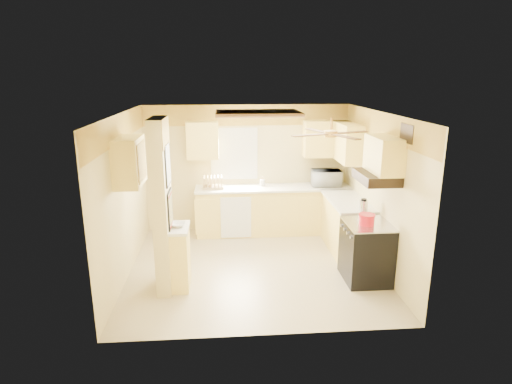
{
  "coord_description": "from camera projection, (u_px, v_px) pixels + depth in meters",
  "views": [
    {
      "loc": [
        -0.48,
        -6.42,
        3.06
      ],
      "look_at": [
        0.06,
        0.35,
        1.19
      ],
      "focal_mm": 30.0,
      "sensor_mm": 36.0,
      "label": 1
    }
  ],
  "objects": [
    {
      "name": "dishwasher_panel",
      "position": [
        236.0,
        218.0,
        8.13
      ],
      "size": [
        0.58,
        0.02,
        0.8
      ],
      "primitive_type": "cube",
      "color": "white",
      "rests_on": "lower_cabinets_back"
    },
    {
      "name": "vent_grate",
      "position": [
        407.0,
        133.0,
        5.7
      ],
      "size": [
        0.02,
        0.4,
        0.25
      ],
      "primitive_type": "cube",
      "color": "black",
      "rests_on": "wall_right"
    },
    {
      "name": "upper_cab_right",
      "position": [
        348.0,
        142.0,
        7.87
      ],
      "size": [
        0.35,
        1.0,
        0.7
      ],
      "primitive_type": "cube",
      "color": "#FFDB6B",
      "rests_on": "wall_right"
    },
    {
      "name": "poster_menu",
      "position": [
        168.0,
        165.0,
        5.91
      ],
      "size": [
        0.02,
        0.42,
        0.57
      ],
      "color": "black",
      "rests_on": "partition_column"
    },
    {
      "name": "countertop_right",
      "position": [
        348.0,
        201.0,
        7.48
      ],
      "size": [
        0.64,
        1.44,
        0.04
      ],
      "primitive_type": "cube",
      "color": "white",
      "rests_on": "lower_cabinets_right"
    },
    {
      "name": "partition_ledge",
      "position": [
        180.0,
        258.0,
        6.29
      ],
      "size": [
        0.25,
        0.55,
        0.9
      ],
      "primitive_type": "cube",
      "color": "#FFDB6B",
      "rests_on": "floor"
    },
    {
      "name": "countertop_back",
      "position": [
        273.0,
        188.0,
        8.34
      ],
      "size": [
        3.04,
        0.64,
        0.04
      ],
      "primitive_type": "cube",
      "color": "white",
      "rests_on": "lower_cabinets_back"
    },
    {
      "name": "wall_front",
      "position": [
        267.0,
        239.0,
        4.86
      ],
      "size": [
        4.0,
        0.0,
        4.0
      ],
      "primitive_type": "plane",
      "rotation": [
        -1.57,
        0.0,
        0.0
      ],
      "color": "#DAC685",
      "rests_on": "floor"
    },
    {
      "name": "poster_nashville",
      "position": [
        170.0,
        210.0,
        6.08
      ],
      "size": [
        0.02,
        0.42,
        0.57
      ],
      "color": "black",
      "rests_on": "partition_column"
    },
    {
      "name": "floor",
      "position": [
        254.0,
        267.0,
        7.02
      ],
      "size": [
        4.0,
        4.0,
        0.0
      ],
      "primitive_type": "plane",
      "color": "tan",
      "rests_on": "ground"
    },
    {
      "name": "stove",
      "position": [
        366.0,
        251.0,
        6.5
      ],
      "size": [
        0.68,
        0.77,
        0.92
      ],
      "color": "black",
      "rests_on": "floor"
    },
    {
      "name": "wall_back",
      "position": [
        247.0,
        168.0,
        8.51
      ],
      "size": [
        4.0,
        0.0,
        4.0
      ],
      "primitive_type": "plane",
      "rotation": [
        1.57,
        0.0,
        0.0
      ],
      "color": "#DAC685",
      "rests_on": "floor"
    },
    {
      "name": "upper_cab_back_right",
      "position": [
        327.0,
        139.0,
        8.31
      ],
      "size": [
        0.9,
        0.35,
        0.7
      ],
      "primitive_type": "cube",
      "color": "#FFDB6B",
      "rests_on": "wall_back"
    },
    {
      "name": "wall_left",
      "position": [
        124.0,
        197.0,
        6.54
      ],
      "size": [
        0.0,
        3.8,
        3.8
      ],
      "primitive_type": "plane",
      "rotation": [
        1.57,
        0.0,
        1.57
      ],
      "color": "#DAC685",
      "rests_on": "floor"
    },
    {
      "name": "upper_cab_left_wall",
      "position": [
        129.0,
        161.0,
        6.15
      ],
      "size": [
        0.35,
        0.75,
        0.7
      ],
      "primitive_type": "cube",
      "color": "#FFDB6B",
      "rests_on": "wall_left"
    },
    {
      "name": "lower_cabinets_right",
      "position": [
        347.0,
        226.0,
        7.61
      ],
      "size": [
        0.6,
        1.4,
        0.9
      ],
      "primitive_type": "cube",
      "color": "#FFDB6B",
      "rests_on": "floor"
    },
    {
      "name": "upper_cab_over_stove",
      "position": [
        384.0,
        155.0,
        6.11
      ],
      "size": [
        0.35,
        0.76,
        0.52
      ],
      "primitive_type": "cube",
      "color": "#FFDB6B",
      "rests_on": "wall_right"
    },
    {
      "name": "window",
      "position": [
        234.0,
        154.0,
        8.4
      ],
      "size": [
        0.92,
        0.02,
        1.02
      ],
      "color": "white",
      "rests_on": "wall_back"
    },
    {
      "name": "kettle",
      "position": [
        364.0,
        205.0,
        6.83
      ],
      "size": [
        0.14,
        0.14,
        0.21
      ],
      "color": "silver",
      "rests_on": "countertop_right"
    },
    {
      "name": "wall_right",
      "position": [
        378.0,
        191.0,
        6.84
      ],
      "size": [
        0.0,
        3.8,
        3.8
      ],
      "primitive_type": "plane",
      "rotation": [
        1.57,
        0.0,
        -1.57
      ],
      "color": "#DAC685",
      "rests_on": "floor"
    },
    {
      "name": "wallpaper_border",
      "position": [
        247.0,
        115.0,
        8.22
      ],
      "size": [
        4.0,
        0.02,
        0.4
      ],
      "primitive_type": "cube",
      "color": "#FFDD4B",
      "rests_on": "wall_back"
    },
    {
      "name": "utensil_crock",
      "position": [
        262.0,
        183.0,
        8.4
      ],
      "size": [
        0.1,
        0.1,
        0.2
      ],
      "color": "white",
      "rests_on": "countertop_back"
    },
    {
      "name": "ceiling_light_panel",
      "position": [
        258.0,
        113.0,
        6.86
      ],
      "size": [
        1.35,
        0.95,
        0.06
      ],
      "color": "brown",
      "rests_on": "ceiling"
    },
    {
      "name": "range_hood",
      "position": [
        376.0,
        177.0,
        6.2
      ],
      "size": [
        0.5,
        0.76,
        0.14
      ],
      "primitive_type": "cube",
      "color": "black",
      "rests_on": "upper_cab_over_stove"
    },
    {
      "name": "partition_column",
      "position": [
        162.0,
        207.0,
        6.06
      ],
      "size": [
        0.2,
        0.7,
        2.5
      ],
      "primitive_type": "cube",
      "color": "#DAC685",
      "rests_on": "floor"
    },
    {
      "name": "dish_rack",
      "position": [
        213.0,
        184.0,
        8.23
      ],
      "size": [
        0.41,
        0.31,
        0.23
      ],
      "color": "tan",
      "rests_on": "countertop_back"
    },
    {
      "name": "microwave",
      "position": [
        326.0,
        178.0,
        8.39
      ],
      "size": [
        0.58,
        0.41,
        0.31
      ],
      "primitive_type": "imported",
      "rotation": [
        0.0,
        0.0,
        3.09
      ],
      "color": "white",
      "rests_on": "countertop_back"
    },
    {
      "name": "upper_cab_back_left",
      "position": [
        203.0,
        140.0,
        8.12
      ],
      "size": [
        0.6,
        0.35,
        0.7
      ],
      "primitive_type": "cube",
      "color": "#FFDB6B",
      "rests_on": "wall_back"
    },
    {
      "name": "dutch_oven",
      "position": [
        367.0,
        219.0,
        6.3
      ],
      "size": [
        0.24,
        0.24,
        0.16
      ],
      "color": "red",
      "rests_on": "stove"
    },
    {
      "name": "lower_cabinets_back",
      "position": [
        273.0,
        211.0,
        8.48
      ],
      "size": [
        3.0,
        0.6,
        0.9
      ],
      "primitive_type": "cube",
      "color": "#FFDB6B",
      "rests_on": "floor"
    },
    {
      "name": "bowl",
      "position": [
        178.0,
        225.0,
        6.16
      ],
      "size": [
        0.24,
        0.24,
        0.06
      ],
      "primitive_type": "imported",
      "rotation": [
        0.0,
        0.0,
        -0.07
      ],
      "color": "white",
      "rests_on": "ledge_top"
    },
    {
      "name": "ceiling",
      "position": [
        254.0,
        113.0,
        6.36
      ],
      "size": [
        4.0,
        4.0,
        0.0
      ],
      "primitive_type": "plane",
      "rotation": [
        3.14,
        0.0,
        0.0
      ],
      "color": "white",
      "rests_on": "wall_back"
    },
    {
      "name": "ceiling_fan",
      "position": [
        331.0,
        133.0,
        5.82
      ],
      "size": [
        1.15,
        1.15,
        0.26
      ],
      "color": "gold",
      "rests_on": "ceiling"
    },
    {
      "name": "ledge_top",
      "position": [
        179.0,
        228.0,
        6.16
      ],
      "size": [
        0.28,
        0.58,
        0.04
      ],
      "primitive_type": "cube",
      "color": "white",
      "rests_on": "partition_ledge"
    }
  ]
}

